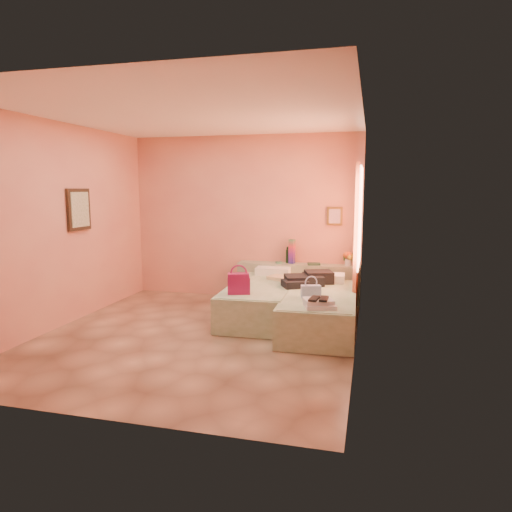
{
  "coord_description": "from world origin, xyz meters",
  "views": [
    {
      "loc": [
        2.13,
        -5.38,
        1.9
      ],
      "look_at": [
        0.56,
        0.85,
        0.95
      ],
      "focal_mm": 32.0,
      "sensor_mm": 36.0,
      "label": 1
    }
  ],
  "objects_px": {
    "bed_left": "(262,301)",
    "flower_vase": "(349,257)",
    "towel_stack": "(320,304)",
    "headboard_ledge": "(298,283)",
    "water_bottle": "(288,255)",
    "magenta_handbag": "(239,283)",
    "green_book": "(314,264)",
    "blue_handbag": "(311,291)",
    "bed_right": "(320,311)"
  },
  "relations": [
    {
      "from": "water_bottle",
      "to": "magenta_handbag",
      "type": "height_order",
      "value": "water_bottle"
    },
    {
      "from": "bed_left",
      "to": "headboard_ledge",
      "type": "bearing_deg",
      "value": 68.61
    },
    {
      "from": "headboard_ledge",
      "to": "flower_vase",
      "type": "bearing_deg",
      "value": -0.09
    },
    {
      "from": "bed_left",
      "to": "towel_stack",
      "type": "xyz_separation_m",
      "value": [
        0.97,
        -1.14,
        0.3
      ]
    },
    {
      "from": "bed_right",
      "to": "magenta_handbag",
      "type": "height_order",
      "value": "magenta_handbag"
    },
    {
      "from": "bed_right",
      "to": "blue_handbag",
      "type": "xyz_separation_m",
      "value": [
        -0.09,
        -0.28,
        0.33
      ]
    },
    {
      "from": "flower_vase",
      "to": "bed_right",
      "type": "bearing_deg",
      "value": -101.86
    },
    {
      "from": "green_book",
      "to": "water_bottle",
      "type": "bearing_deg",
      "value": 157.19
    },
    {
      "from": "bed_left",
      "to": "water_bottle",
      "type": "bearing_deg",
      "value": 78.25
    },
    {
      "from": "water_bottle",
      "to": "blue_handbag",
      "type": "bearing_deg",
      "value": -70.56
    },
    {
      "from": "water_bottle",
      "to": "towel_stack",
      "type": "bearing_deg",
      "value": -70.62
    },
    {
      "from": "magenta_handbag",
      "to": "headboard_ledge",
      "type": "bearing_deg",
      "value": 55.9
    },
    {
      "from": "flower_vase",
      "to": "magenta_handbag",
      "type": "bearing_deg",
      "value": -128.26
    },
    {
      "from": "flower_vase",
      "to": "magenta_handbag",
      "type": "xyz_separation_m",
      "value": [
        -1.36,
        -1.72,
        -0.15
      ]
    },
    {
      "from": "water_bottle",
      "to": "bed_right",
      "type": "bearing_deg",
      "value": -64.19
    },
    {
      "from": "towel_stack",
      "to": "flower_vase",
      "type": "bearing_deg",
      "value": 84.14
    },
    {
      "from": "green_book",
      "to": "flower_vase",
      "type": "height_order",
      "value": "flower_vase"
    },
    {
      "from": "headboard_ledge",
      "to": "water_bottle",
      "type": "height_order",
      "value": "water_bottle"
    },
    {
      "from": "water_bottle",
      "to": "flower_vase",
      "type": "bearing_deg",
      "value": -2.13
    },
    {
      "from": "towel_stack",
      "to": "blue_handbag",
      "type": "bearing_deg",
      "value": 109.13
    },
    {
      "from": "blue_handbag",
      "to": "towel_stack",
      "type": "distance_m",
      "value": 0.51
    },
    {
      "from": "bed_left",
      "to": "green_book",
      "type": "distance_m",
      "value": 1.26
    },
    {
      "from": "bed_right",
      "to": "flower_vase",
      "type": "distance_m",
      "value": 1.55
    },
    {
      "from": "green_book",
      "to": "magenta_handbag",
      "type": "distance_m",
      "value": 1.86
    },
    {
      "from": "water_bottle",
      "to": "blue_handbag",
      "type": "relative_size",
      "value": 1.05
    },
    {
      "from": "bed_left",
      "to": "water_bottle",
      "type": "height_order",
      "value": "water_bottle"
    },
    {
      "from": "bed_left",
      "to": "flower_vase",
      "type": "bearing_deg",
      "value": 39.43
    },
    {
      "from": "bed_left",
      "to": "water_bottle",
      "type": "xyz_separation_m",
      "value": [
        0.19,
        1.09,
        0.53
      ]
    },
    {
      "from": "water_bottle",
      "to": "towel_stack",
      "type": "height_order",
      "value": "water_bottle"
    },
    {
      "from": "flower_vase",
      "to": "blue_handbag",
      "type": "xyz_separation_m",
      "value": [
        -0.39,
        -1.71,
        -0.21
      ]
    },
    {
      "from": "water_bottle",
      "to": "headboard_ledge",
      "type": "bearing_deg",
      "value": -11.15
    },
    {
      "from": "bed_right",
      "to": "magenta_handbag",
      "type": "distance_m",
      "value": 1.17
    },
    {
      "from": "magenta_handbag",
      "to": "water_bottle",
      "type": "bearing_deg",
      "value": 61.83
    },
    {
      "from": "headboard_ledge",
      "to": "towel_stack",
      "type": "relative_size",
      "value": 5.86
    },
    {
      "from": "water_bottle",
      "to": "green_book",
      "type": "relative_size",
      "value": 1.3
    },
    {
      "from": "headboard_ledge",
      "to": "green_book",
      "type": "xyz_separation_m",
      "value": [
        0.27,
        -0.05,
        0.34
      ]
    },
    {
      "from": "bed_left",
      "to": "magenta_handbag",
      "type": "xyz_separation_m",
      "value": [
        -0.16,
        -0.67,
        0.39
      ]
    },
    {
      "from": "green_book",
      "to": "towel_stack",
      "type": "xyz_separation_m",
      "value": [
        0.33,
        -2.14,
        -0.12
      ]
    },
    {
      "from": "headboard_ledge",
      "to": "towel_stack",
      "type": "distance_m",
      "value": 2.28
    },
    {
      "from": "water_bottle",
      "to": "blue_handbag",
      "type": "xyz_separation_m",
      "value": [
        0.62,
        -1.75,
        -0.2
      ]
    },
    {
      "from": "bed_left",
      "to": "towel_stack",
      "type": "height_order",
      "value": "towel_stack"
    },
    {
      "from": "magenta_handbag",
      "to": "green_book",
      "type": "bearing_deg",
      "value": 47.54
    },
    {
      "from": "bed_left",
      "to": "flower_vase",
      "type": "height_order",
      "value": "flower_vase"
    },
    {
      "from": "blue_handbag",
      "to": "bed_left",
      "type": "bearing_deg",
      "value": 122.25
    },
    {
      "from": "green_book",
      "to": "blue_handbag",
      "type": "distance_m",
      "value": 1.67
    },
    {
      "from": "water_bottle",
      "to": "magenta_handbag",
      "type": "relative_size",
      "value": 0.88
    },
    {
      "from": "magenta_handbag",
      "to": "towel_stack",
      "type": "height_order",
      "value": "magenta_handbag"
    },
    {
      "from": "green_book",
      "to": "towel_stack",
      "type": "bearing_deg",
      "value": -92.94
    },
    {
      "from": "magenta_handbag",
      "to": "towel_stack",
      "type": "bearing_deg",
      "value": -39.18
    },
    {
      "from": "bed_right",
      "to": "magenta_handbag",
      "type": "bearing_deg",
      "value": -166.08
    }
  ]
}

